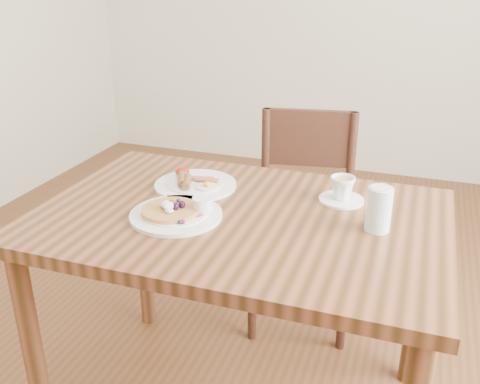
# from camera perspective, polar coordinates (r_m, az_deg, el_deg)

# --- Properties ---
(dining_table) EXTENTS (1.20, 0.80, 0.75)m
(dining_table) POSITION_cam_1_polar(r_m,az_deg,el_deg) (1.63, -0.00, -5.48)
(dining_table) COLOR brown
(dining_table) RESTS_ON ground
(chair_far) EXTENTS (0.49, 0.49, 0.88)m
(chair_far) POSITION_cam_1_polar(r_m,az_deg,el_deg) (2.23, 6.85, -1.86)
(chair_far) COLOR #3B2015
(chair_far) RESTS_ON ground
(pancake_plate) EXTENTS (0.27, 0.27, 0.06)m
(pancake_plate) POSITION_cam_1_polar(r_m,az_deg,el_deg) (1.57, -6.71, -2.16)
(pancake_plate) COLOR white
(pancake_plate) RESTS_ON dining_table
(breakfast_plate) EXTENTS (0.27, 0.27, 0.04)m
(breakfast_plate) POSITION_cam_1_polar(r_m,az_deg,el_deg) (1.77, -4.91, 0.91)
(breakfast_plate) COLOR white
(breakfast_plate) RESTS_ON dining_table
(teacup_saucer) EXTENTS (0.14, 0.14, 0.08)m
(teacup_saucer) POSITION_cam_1_polar(r_m,az_deg,el_deg) (1.68, 10.84, 0.14)
(teacup_saucer) COLOR white
(teacup_saucer) RESTS_ON dining_table
(water_glass) EXTENTS (0.07, 0.07, 0.13)m
(water_glass) POSITION_cam_1_polar(r_m,az_deg,el_deg) (1.51, 14.59, -1.80)
(water_glass) COLOR silver
(water_glass) RESTS_ON dining_table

